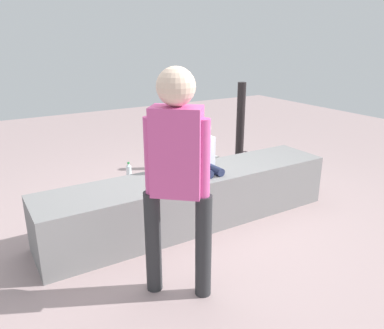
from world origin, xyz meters
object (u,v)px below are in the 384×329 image
at_px(handbag_brown_canvas, 98,207).
at_px(water_bottle_far_side, 175,173).
at_px(gift_bag, 227,176).
at_px(water_bottle_near_gift, 129,172).
at_px(handbag_black_leather, 243,168).
at_px(cake_box_white, 203,160).
at_px(adult_standing, 177,166).
at_px(cake_plate, 190,177).
at_px(child_seated, 203,149).
at_px(party_cup_red, 105,200).

bearing_deg(handbag_brown_canvas, water_bottle_far_side, 23.20).
xyz_separation_m(gift_bag, handbag_brown_canvas, (-1.53, 0.03, -0.04)).
distance_m(water_bottle_near_gift, handbag_black_leather, 1.42).
xyz_separation_m(water_bottle_far_side, cake_box_white, (0.62, 0.33, -0.04)).
distance_m(adult_standing, water_bottle_near_gift, 2.40).
height_order(adult_standing, cake_plate, adult_standing).
height_order(cake_plate, water_bottle_near_gift, cake_plate).
height_order(child_seated, cake_plate, child_seated).
height_order(gift_bag, cake_box_white, gift_bag).
xyz_separation_m(adult_standing, cake_plate, (0.53, 0.73, -0.41)).
height_order(gift_bag, water_bottle_near_gift, gift_bag).
relative_size(cake_plate, handbag_brown_canvas, 0.71).
height_order(cake_plate, gift_bag, cake_plate).
bearing_deg(cake_box_white, water_bottle_far_side, -151.98).
distance_m(adult_standing, cake_box_white, 2.88).
relative_size(water_bottle_far_side, handbag_black_leather, 0.66).
height_order(child_seated, gift_bag, child_seated).
relative_size(adult_standing, water_bottle_far_side, 6.58).
bearing_deg(cake_box_white, party_cup_red, -160.83).
bearing_deg(handbag_brown_canvas, child_seated, -32.37).
height_order(water_bottle_far_side, handbag_brown_canvas, handbag_brown_canvas).
relative_size(water_bottle_far_side, handbag_brown_canvas, 0.74).
distance_m(cake_plate, water_bottle_far_side, 1.31).
distance_m(gift_bag, party_cup_red, 1.41).
bearing_deg(handbag_brown_canvas, water_bottle_near_gift, 50.90).
xyz_separation_m(adult_standing, party_cup_red, (0.04, 1.66, -0.87)).
bearing_deg(cake_plate, water_bottle_far_side, 67.48).
bearing_deg(party_cup_red, handbag_black_leather, -4.51).
relative_size(child_seated, adult_standing, 0.32).
bearing_deg(water_bottle_near_gift, handbag_black_leather, -28.59).
height_order(party_cup_red, handbag_brown_canvas, handbag_brown_canvas).
xyz_separation_m(gift_bag, water_bottle_far_side, (-0.40, 0.51, -0.04)).
bearing_deg(cake_box_white, handbag_black_leather, -78.39).
distance_m(gift_bag, cake_box_white, 0.88).
xyz_separation_m(adult_standing, water_bottle_near_gift, (0.53, 2.20, -0.82)).
bearing_deg(cake_plate, adult_standing, -126.21).
relative_size(water_bottle_near_gift, water_bottle_far_side, 1.00).
bearing_deg(adult_standing, cake_box_white, 53.53).
height_order(cake_plate, cake_box_white, cake_plate).
bearing_deg(adult_standing, child_seated, 48.71).
relative_size(party_cup_red, handbag_black_leather, 0.29).
bearing_deg(adult_standing, water_bottle_near_gift, 76.38).
relative_size(cake_plate, water_bottle_near_gift, 0.97).
relative_size(child_seated, cake_plate, 2.16).
distance_m(cake_box_white, handbag_black_leather, 0.71).
bearing_deg(gift_bag, water_bottle_far_side, 128.02).
bearing_deg(handbag_brown_canvas, cake_plate, -45.68).
bearing_deg(adult_standing, party_cup_red, 88.72).
height_order(water_bottle_near_gift, party_cup_red, water_bottle_near_gift).
bearing_deg(cake_plate, water_bottle_near_gift, 90.02).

